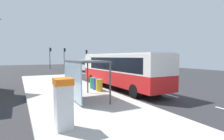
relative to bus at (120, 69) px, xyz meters
name	(u,v)px	position (x,y,z in m)	size (l,w,h in m)	color
ground_plane	(93,76)	(1.71, 11.11, -1.86)	(56.00, 92.00, 0.04)	#2D2D30
sidewalk_platform	(72,94)	(-4.69, -0.89, -1.75)	(6.20, 30.00, 0.18)	beige
lane_stripe_seg_1	(167,94)	(1.96, -3.89, -1.84)	(0.16, 2.20, 0.01)	silver
lane_stripe_seg_2	(131,85)	(1.96, 1.11, -1.84)	(0.16, 2.20, 0.01)	silver
lane_stripe_seg_3	(109,80)	(1.96, 6.11, -1.84)	(0.16, 2.20, 0.01)	silver
lane_stripe_seg_4	(95,76)	(1.96, 11.11, -1.84)	(0.16, 2.20, 0.01)	silver
lane_stripe_seg_5	(84,73)	(1.96, 16.11, -1.84)	(0.16, 2.20, 0.01)	silver
lane_stripe_seg_6	(76,71)	(1.96, 21.11, -1.84)	(0.16, 2.20, 0.01)	silver
lane_stripe_seg_7	(69,70)	(1.96, 26.11, -1.84)	(0.16, 2.20, 0.01)	silver
bus	(120,69)	(0.00, 0.00, 0.00)	(2.87, 11.09, 3.21)	red
white_van	(87,65)	(3.91, 19.94, -0.50)	(2.06, 5.21, 2.30)	white
sedan_near	(78,66)	(4.01, 26.60, -1.05)	(2.05, 4.49, 1.52)	navy
ticket_machine	(63,103)	(-6.73, -7.48, -0.67)	(0.66, 0.76, 1.94)	silver
recycling_bin_yellow	(99,85)	(-2.49, -1.00, -1.19)	(0.52, 0.52, 0.95)	yellow
recycling_bin_blue	(96,84)	(-2.49, -0.30, -1.19)	(0.52, 0.52, 0.95)	blue
recycling_bin_green	(93,83)	(-2.49, 0.40, -1.19)	(0.52, 0.52, 0.95)	green
traffic_light_near_side	(86,56)	(7.22, 29.73, 1.26)	(0.49, 0.28, 4.64)	#2D2D2D
traffic_light_far_side	(50,55)	(-1.39, 30.53, 1.52)	(0.49, 0.28, 5.06)	#2D2D2D
traffic_light_median	(65,55)	(2.11, 31.33, 1.53)	(0.49, 0.28, 5.08)	#2D2D2D
bus_shelter	(80,70)	(-4.70, -3.14, 0.25)	(1.80, 4.00, 2.50)	#4C4C51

